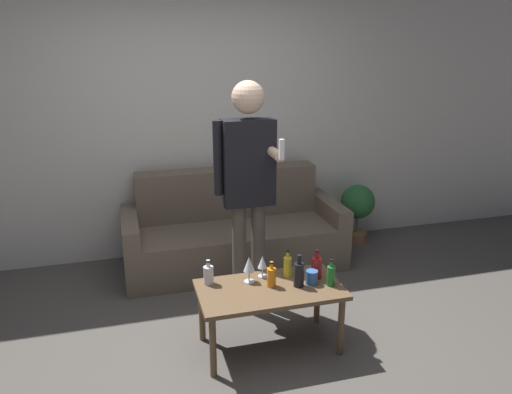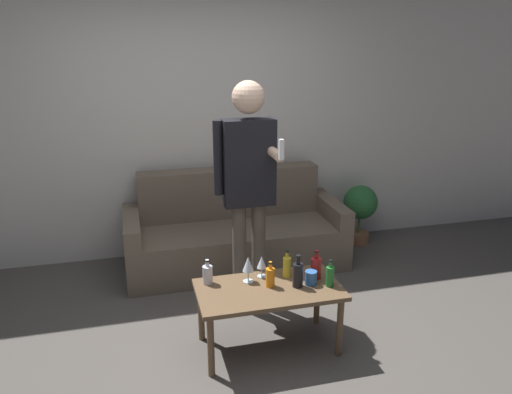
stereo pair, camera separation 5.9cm
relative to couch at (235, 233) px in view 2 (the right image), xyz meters
name	(u,v)px [view 2 (the right image)]	position (x,y,z in m)	size (l,w,h in m)	color
ground_plane	(240,366)	(-0.30, -1.56, -0.30)	(16.00, 16.00, 0.00)	#514C47
wall_back	(192,116)	(-0.30, 0.42, 1.05)	(8.00, 0.06, 2.70)	silver
couch	(235,233)	(0.00, 0.00, 0.00)	(2.00, 0.80, 0.87)	#6B5B4C
coffee_table	(269,295)	(-0.06, -1.39, 0.10)	(0.97, 0.51, 0.46)	brown
bottle_orange	(208,274)	(-0.45, -1.22, 0.23)	(0.07, 0.07, 0.17)	silver
bottle_green	(316,267)	(0.29, -1.34, 0.24)	(0.07, 0.07, 0.21)	#B21E1E
bottle_dark	(298,274)	(0.13, -1.42, 0.25)	(0.07, 0.07, 0.23)	black
bottle_yellow	(270,277)	(-0.05, -1.37, 0.23)	(0.06, 0.06, 0.18)	orange
bottle_red	(330,276)	(0.34, -1.47, 0.23)	(0.06, 0.06, 0.19)	#23752D
bottle_clear	(287,266)	(0.11, -1.26, 0.23)	(0.06, 0.06, 0.20)	yellow
wine_glass_near	(262,263)	(-0.06, -1.22, 0.26)	(0.07, 0.07, 0.15)	silver
wine_glass_far	(248,265)	(-0.17, -1.27, 0.28)	(0.08, 0.08, 0.19)	silver
cup_on_table	(311,278)	(0.23, -1.41, 0.20)	(0.08, 0.08, 0.10)	#3366B2
person_standing_front	(248,177)	(-0.06, -0.81, 0.77)	(0.45, 0.44, 1.77)	brown
potted_plant	(360,206)	(1.34, 0.14, 0.10)	(0.35, 0.35, 0.62)	#936042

